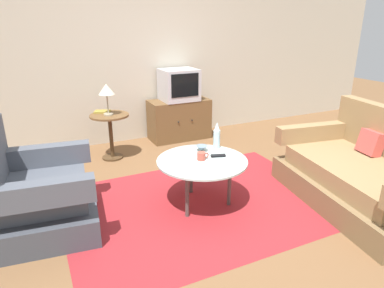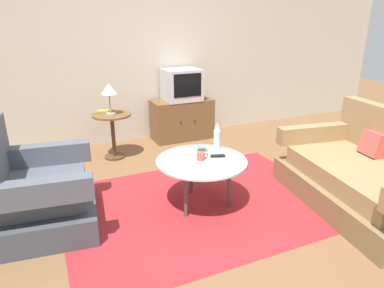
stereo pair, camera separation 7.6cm
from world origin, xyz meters
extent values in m
plane|color=brown|center=(0.00, 0.00, 0.00)|extent=(16.00, 16.00, 0.00)
cube|color=#BCB29E|center=(0.00, 2.40, 1.35)|extent=(9.00, 0.12, 2.70)
cube|color=maroon|center=(-0.08, 0.13, 0.00)|extent=(2.62, 1.90, 0.00)
cube|color=#3E424B|center=(-1.49, 0.37, 0.12)|extent=(0.96, 1.05, 0.24)
cube|color=#4C515B|center=(-1.49, 0.37, 0.33)|extent=(0.79, 0.75, 0.18)
cube|color=#4C515B|center=(-1.53, -0.03, 0.52)|extent=(0.87, 0.24, 0.19)
cube|color=#4C515B|center=(-1.44, 0.78, 0.52)|extent=(0.87, 0.24, 0.19)
cube|color=brown|center=(1.32, -0.52, 0.12)|extent=(1.20, 1.78, 0.24)
cube|color=#93754C|center=(1.32, -0.52, 0.33)|extent=(1.02, 1.48, 0.18)
cube|color=#93754C|center=(1.43, 0.23, 0.51)|extent=(0.97, 0.28, 0.19)
cube|color=#C64C47|center=(1.63, -0.34, 0.54)|extent=(0.20, 0.26, 0.26)
cylinder|color=#B2C6C1|center=(-0.08, 0.13, 0.46)|extent=(0.87, 0.87, 0.02)
cylinder|color=#4C4742|center=(-0.07, 0.40, 0.23)|extent=(0.04, 0.04, 0.45)
cylinder|color=#4C4742|center=(-0.30, -0.01, 0.23)|extent=(0.04, 0.04, 0.45)
cylinder|color=#4C4742|center=(0.16, 0.01, 0.23)|extent=(0.04, 0.04, 0.45)
cylinder|color=brown|center=(-0.59, 1.72, 0.58)|extent=(0.49, 0.49, 0.02)
cylinder|color=#47311C|center=(-0.59, 1.72, 0.29)|extent=(0.05, 0.05, 0.57)
cylinder|color=#47311C|center=(-0.59, 1.72, 0.01)|extent=(0.27, 0.27, 0.02)
cube|color=brown|center=(0.53, 2.09, 0.30)|extent=(0.90, 0.43, 0.60)
sphere|color=black|center=(0.42, 1.86, 0.33)|extent=(0.02, 0.02, 0.02)
sphere|color=black|center=(0.64, 1.86, 0.33)|extent=(0.02, 0.02, 0.02)
cube|color=#B7B7BC|center=(0.53, 2.08, 0.83)|extent=(0.52, 0.44, 0.46)
cube|color=black|center=(0.53, 1.86, 0.86)|extent=(0.42, 0.01, 0.33)
cylinder|color=#9E937A|center=(-0.61, 1.69, 0.61)|extent=(0.12, 0.12, 0.02)
cylinder|color=#9E937A|center=(-0.61, 1.69, 0.74)|extent=(0.02, 0.02, 0.24)
cone|color=beige|center=(-0.61, 1.69, 0.92)|extent=(0.20, 0.20, 0.13)
cylinder|color=silver|center=(0.20, 0.36, 0.57)|extent=(0.07, 0.07, 0.19)
cone|color=silver|center=(0.20, 0.36, 0.71)|extent=(0.06, 0.06, 0.09)
cylinder|color=#B74C3D|center=(-0.08, 0.14, 0.51)|extent=(0.08, 0.08, 0.08)
torus|color=#B74C3D|center=(-0.03, 0.14, 0.51)|extent=(0.05, 0.01, 0.05)
cone|color=slate|center=(0.03, 0.35, 0.50)|extent=(0.12, 0.12, 0.05)
cube|color=black|center=(0.10, 0.14, 0.48)|extent=(0.15, 0.09, 0.02)
cube|color=olive|center=(-0.65, 1.86, 0.61)|extent=(0.24, 0.20, 0.02)
camera|label=1|loc=(-1.45, -2.54, 1.72)|focal=31.99mm
camera|label=2|loc=(-1.38, -2.57, 1.72)|focal=31.99mm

